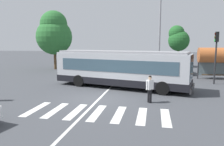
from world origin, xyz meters
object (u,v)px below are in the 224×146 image
at_px(bus_stop_shelter, 220,56).
at_px(twin_arm_street_lamp, 160,26).
at_px(background_tree_left, 54,33).
at_px(parked_car_black, 138,66).
at_px(parked_car_white, 97,65).
at_px(parked_car_charcoal, 182,67).
at_px(background_tree_right, 178,39).
at_px(parked_car_blue, 118,66).
at_px(city_transit_bus, 121,69).
at_px(parked_car_silver, 161,66).
at_px(traffic_light_far_corner, 216,49).
at_px(pedestrian_crossing_street, 150,87).

relative_size(bus_stop_shelter, twin_arm_street_lamp, 0.47).
relative_size(bus_stop_shelter, background_tree_left, 0.52).
bearing_deg(background_tree_left, parked_car_black, -0.96).
height_order(parked_car_white, twin_arm_street_lamp, twin_arm_street_lamp).
relative_size(parked_car_charcoal, background_tree_right, 0.72).
bearing_deg(background_tree_right, parked_car_black, -129.87).
bearing_deg(background_tree_right, parked_car_blue, -137.51).
relative_size(parked_car_black, twin_arm_street_lamp, 0.51).
distance_m(city_transit_bus, parked_car_black, 10.60).
xyz_separation_m(twin_arm_street_lamp, background_tree_right, (3.05, 10.56, -1.18)).
bearing_deg(parked_car_black, parked_car_blue, -163.85).
xyz_separation_m(parked_car_white, parked_car_silver, (8.30, 0.71, 0.00)).
bearing_deg(city_transit_bus, background_tree_left, 135.93).
bearing_deg(background_tree_left, parked_car_silver, -0.96).
xyz_separation_m(city_transit_bus, parked_car_silver, (3.61, 10.49, -0.82)).
height_order(parked_car_white, parked_car_black, same).
height_order(parked_car_blue, parked_car_black, same).
xyz_separation_m(city_transit_bus, parked_car_charcoal, (6.16, 9.81, -0.82)).
distance_m(parked_car_white, background_tree_left, 7.78).
bearing_deg(parked_car_black, parked_car_silver, -0.96).
height_order(parked_car_white, parked_car_silver, same).
distance_m(city_transit_bus, bus_stop_shelter, 11.13).
distance_m(parked_car_charcoal, background_tree_right, 8.27).
bearing_deg(parked_car_blue, parked_car_silver, 7.12).
relative_size(city_transit_bus, parked_car_charcoal, 2.54).
relative_size(parked_car_charcoal, bus_stop_shelter, 1.09).
relative_size(bus_stop_shelter, background_tree_right, 0.66).
relative_size(parked_car_white, background_tree_right, 0.70).
bearing_deg(parked_car_silver, city_transit_bus, -108.98).
bearing_deg(traffic_light_far_corner, twin_arm_street_lamp, 144.05).
relative_size(twin_arm_street_lamp, background_tree_right, 1.40).
xyz_separation_m(pedestrian_crossing_street, background_tree_right, (3.78, 21.51, 3.43)).
bearing_deg(background_tree_left, parked_car_white, -8.48).
xyz_separation_m(traffic_light_far_corner, background_tree_left, (-19.23, 7.61, 1.92)).
bearing_deg(parked_car_silver, parked_car_black, 179.04).
bearing_deg(parked_car_black, bus_stop_shelter, -27.63).
relative_size(parked_car_white, background_tree_left, 0.55).
xyz_separation_m(pedestrian_crossing_street, parked_car_white, (-7.20, 14.06, -0.20)).
bearing_deg(background_tree_right, traffic_light_far_corner, -82.54).
bearing_deg(twin_arm_street_lamp, parked_car_blue, 148.17).
distance_m(parked_car_white, background_tree_right, 13.76).
distance_m(parked_car_white, parked_car_charcoal, 10.85).
distance_m(parked_car_blue, parked_car_black, 2.61).
height_order(parked_car_white, background_tree_right, background_tree_right).
distance_m(parked_car_silver, traffic_light_far_corner, 8.97).
bearing_deg(background_tree_left, twin_arm_street_lamp, -15.82).
xyz_separation_m(twin_arm_street_lamp, background_tree_left, (-14.34, 4.06, -0.50)).
relative_size(parked_car_black, parked_car_silver, 1.00).
bearing_deg(parked_car_blue, pedestrian_crossing_street, -72.92).
height_order(traffic_light_far_corner, twin_arm_street_lamp, twin_arm_street_lamp).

